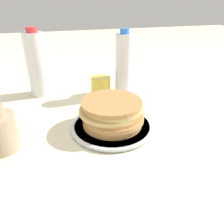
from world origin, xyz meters
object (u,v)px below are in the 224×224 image
(pancake_stack, at_px, (112,113))
(juice_glass, at_px, (101,86))
(water_bottle_mid, at_px, (124,66))
(plate, at_px, (112,126))
(water_bottle_near, at_px, (37,65))

(pancake_stack, height_order, juice_glass, pancake_stack)
(pancake_stack, height_order, water_bottle_mid, water_bottle_mid)
(plate, distance_m, juice_glass, 0.25)
(plate, relative_size, water_bottle_mid, 0.98)
(water_bottle_near, xyz_separation_m, water_bottle_mid, (-0.31, 0.09, -0.00))
(plate, bearing_deg, pancake_stack, -117.79)
(water_bottle_near, bearing_deg, plate, 122.62)
(pancake_stack, bearing_deg, plate, 62.21)
(plate, relative_size, juice_glass, 3.17)
(plate, bearing_deg, water_bottle_mid, -115.51)
(juice_glass, bearing_deg, plate, 84.96)
(pancake_stack, xyz_separation_m, water_bottle_near, (0.21, -0.31, 0.07))
(pancake_stack, xyz_separation_m, water_bottle_mid, (-0.10, -0.22, 0.07))
(juice_glass, relative_size, water_bottle_near, 0.30)
(plate, xyz_separation_m, juice_glass, (-0.02, -0.24, 0.03))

